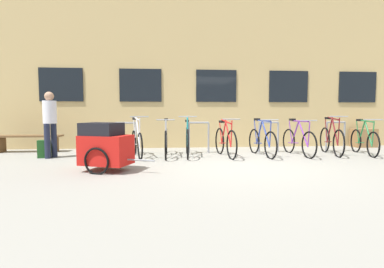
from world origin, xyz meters
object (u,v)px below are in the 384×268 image
Objects in this scene: bicycle_white at (137,142)px; bicycle_silver at (166,141)px; bicycle_blue at (262,141)px; person_by_bench at (50,120)px; bicycle_red at (225,141)px; backpack at (44,149)px; bicycle_maroon at (331,140)px; bicycle_purple at (298,141)px; bike_trailer at (105,146)px; wooden_bench at (28,139)px; bicycle_green at (364,141)px; bicycle_teal at (187,141)px; planter_box at (363,138)px.

bicycle_silver is at bearing 0.61° from bicycle_white.
person_by_bench is at bearing 178.65° from bicycle_blue.
bicycle_red is (-0.97, -0.01, 0.01)m from bicycle_blue.
backpack is at bearing 179.15° from bicycle_silver.
bicycle_maroon is at bearing 1.53° from bicycle_red.
bicycle_silver is (-3.48, 0.12, 0.01)m from bicycle_purple.
bicycle_blue is 3.93× the size of backpack.
bike_trailer is 0.80× the size of wooden_bench.
backpack is (-2.29, 0.05, -0.16)m from bicycle_white.
bicycle_maroon is 2.92m from bicycle_red.
bicycle_maroon is at bearing 3.86° from bicycle_purple.
person_by_bench is (-2.86, 0.01, 0.56)m from bicycle_silver.
bicycle_green is 1.00× the size of bicycle_white.
bicycle_teal is (1.29, 0.03, 0.02)m from bicycle_white.
wooden_bench is at bearing 171.87° from bicycle_green.
bicycle_maroon is 5.18m from bicycle_white.
bicycle_silver reaches higher than bicycle_green.
bicycle_green is at bearing -8.13° from wooden_bench.
bike_trailer is at bearing -160.44° from bicycle_purple.
bicycle_silver is 3.04m from backpack.
backpack is at bearing -51.75° from wooden_bench.
bicycle_white reaches higher than wooden_bench.
bicycle_red is 4.56m from backpack.
bicycle_red is (-3.78, 0.02, 0.02)m from bicycle_green.
bike_trailer is (-6.47, -1.62, 0.12)m from bicycle_green.
bicycle_purple is at bearing -1.15° from person_by_bench.
bike_trailer is (-2.68, -1.64, 0.10)m from bicycle_red.
bicycle_red reaches higher than bicycle_green.
person_by_bench reaches higher than backpack.
bicycle_blue reaches higher than wooden_bench.
person_by_bench is at bearing 178.85° from bicycle_purple.
person_by_bench reaches higher than bicycle_green.
bicycle_maroon is 7.32m from person_by_bench.
bicycle_purple is 4.93m from bike_trailer.
bicycle_maroon is 2.54m from planter_box.
wooden_bench is at bearing 163.45° from bicycle_silver.
bicycle_green is at bearing -11.61° from backpack.
bicycle_red is (2.26, -0.13, 0.01)m from bicycle_white.
bicycle_white is 0.74m from bicycle_silver.
bicycle_purple is at bearing -176.14° from bicycle_maroon.
bicycle_red reaches higher than bicycle_blue.
backpack is at bearing 178.64° from bicycle_green.
bicycle_green is 0.99× the size of bicycle_maroon.
bicycle_green is at bearing -125.84° from planter_box.
planter_box reaches higher than wooden_bench.
bicycle_teal is 3.45m from person_by_bench.
person_by_bench is at bearing -171.14° from planter_box.
bicycle_purple is (-0.96, -0.06, -0.02)m from bicycle_maroon.
backpack is (-0.18, 0.04, -0.72)m from person_by_bench.
bicycle_silver reaches higher than backpack.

